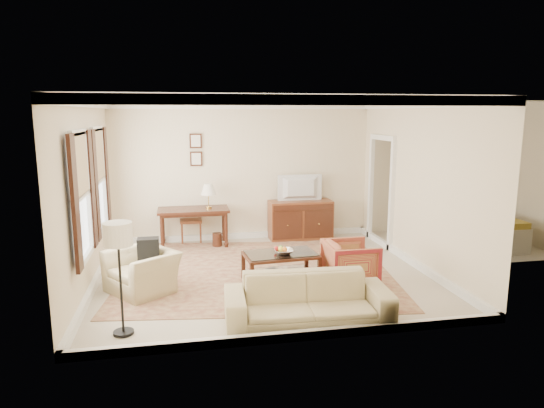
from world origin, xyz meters
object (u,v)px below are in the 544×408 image
object	(u,v)px
sofa	(308,292)
sideboard	(300,220)
coffee_table	(281,259)
writing_desk	(194,214)
tv	(301,180)
club_armchair	(142,265)
striped_armchair	(350,261)

from	to	relation	value
sofa	sideboard	bearing A→B (deg)	80.70
coffee_table	writing_desk	bearing A→B (deg)	117.66
tv	sofa	size ratio (longest dim) A/B	0.43
writing_desk	tv	bearing A→B (deg)	3.64
club_armchair	sofa	world-z (taller)	club_armchair
sideboard	club_armchair	distance (m)	4.11
tv	sideboard	bearing A→B (deg)	-90.00
sideboard	club_armchair	size ratio (longest dim) A/B	1.39
sofa	club_armchair	bearing A→B (deg)	147.95
writing_desk	coffee_table	size ratio (longest dim) A/B	1.18
striped_armchair	club_armchair	world-z (taller)	club_armchair
striped_armchair	writing_desk	bearing A→B (deg)	39.66
writing_desk	tv	world-z (taller)	tv
tv	striped_armchair	world-z (taller)	tv
coffee_table	club_armchair	distance (m)	2.16
club_armchair	sofa	bearing A→B (deg)	17.66
sideboard	tv	size ratio (longest dim) A/B	1.47
striped_armchair	sofa	world-z (taller)	sofa
striped_armchair	sideboard	bearing A→B (deg)	0.93
writing_desk	coffee_table	world-z (taller)	writing_desk
writing_desk	sideboard	xyz separation A→B (m)	(2.28, 0.17, -0.25)
sideboard	tv	xyz separation A→B (m)	(0.00, -0.02, 0.87)
club_armchair	sofa	distance (m)	2.69
coffee_table	sofa	size ratio (longest dim) A/B	0.57
club_armchair	striped_armchair	bearing A→B (deg)	47.44
sideboard	sofa	world-z (taller)	sofa
sideboard	club_armchair	bearing A→B (deg)	-140.06
sofa	striped_armchair	bearing A→B (deg)	53.92
coffee_table	striped_armchair	bearing A→B (deg)	-17.67
coffee_table	club_armchair	xyz separation A→B (m)	(-2.16, -0.00, 0.05)
writing_desk	club_armchair	xyz separation A→B (m)	(-0.87, -2.47, -0.24)
sideboard	coffee_table	xyz separation A→B (m)	(-0.99, -2.63, -0.04)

